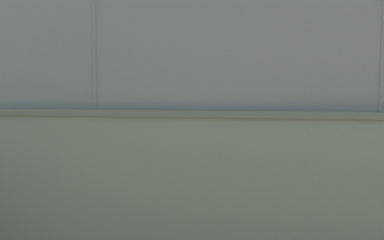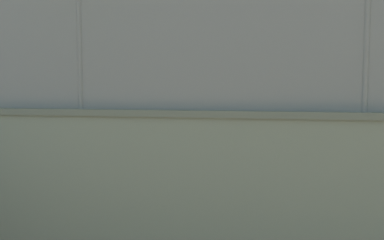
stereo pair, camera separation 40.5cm
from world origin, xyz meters
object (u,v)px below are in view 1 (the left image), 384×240
Objects in this scene: player_baseline_waiting at (136,117)px; sports_ball at (358,132)px; player_at_service_line at (305,131)px; player_foreground_swinging at (188,121)px; courtside_bench at (22,177)px.

sports_ball is (-6.99, 6.94, 0.30)m from player_baseline_waiting.
player_at_service_line is 7.95m from player_baseline_waiting.
player_baseline_waiting is (6.06, -5.14, -0.12)m from player_at_service_line.
player_foreground_swinging is (3.78, -4.16, -0.16)m from player_at_service_line.
player_at_service_line reaches higher than player_foreground_swinging.
player_at_service_line is at bearing -143.14° from courtside_bench.
courtside_bench is at bearing 79.80° from player_foreground_swinging.
player_baseline_waiting is 9.86m from sports_ball.
player_at_service_line is 1.16× the size of player_foreground_swinging.
sports_ball is (-4.71, 5.97, 0.34)m from player_foreground_swinging.
player_foreground_swinging reaches higher than courtside_bench.
player_at_service_line is at bearing 132.25° from player_foreground_swinging.
sports_ball is at bearing -161.02° from courtside_bench.
courtside_bench is (6.17, 2.12, -0.74)m from sports_ball.
courtside_bench is (-0.83, 9.07, -0.44)m from player_baseline_waiting.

